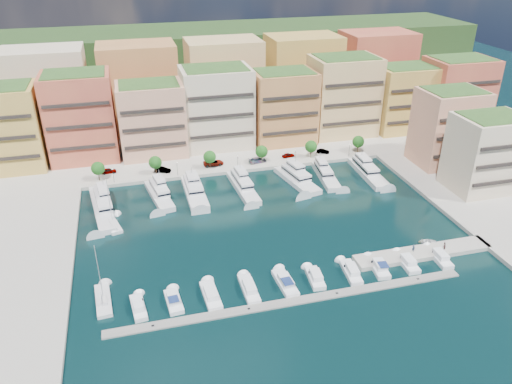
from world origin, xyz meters
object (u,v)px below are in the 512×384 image
at_px(yacht_3, 243,185).
at_px(cruiser_2, 211,295).
at_px(tree_5, 358,142).
at_px(car_5, 323,151).
at_px(yacht_1, 159,194).
at_px(car_0, 108,171).
at_px(tree_3, 262,152).
at_px(cruiser_3, 249,289).
at_px(tree_2, 210,157).
at_px(tender_2, 428,242).
at_px(cruiser_1, 174,302).
at_px(yacht_0, 102,205).
at_px(tree_1, 155,163).
at_px(car_3, 258,160).
at_px(lamppost_2, 238,160).
at_px(yacht_5, 325,174).
at_px(cruiser_5, 315,278).
at_px(car_2, 213,163).
at_px(sailboat_2, 112,225).
at_px(lamppost_0, 113,173).
at_px(person_0, 413,248).
at_px(tree_4, 311,146).
at_px(cruiser_0, 139,308).
at_px(lamppost_3, 295,154).
at_px(person_1, 444,246).
at_px(tree_0, 98,168).
at_px(lamppost_1, 177,166).
at_px(yacht_4, 296,178).
at_px(cruiser_9, 439,257).
at_px(yacht_2, 194,190).
at_px(cruiser_7, 379,267).
at_px(car_1, 163,170).
at_px(sailboat_0, 103,301).
at_px(cruiser_6, 351,272).
at_px(car_4, 288,155).
at_px(cruiser_4, 285,283).

bearing_deg(yacht_3, cruiser_2, -111.00).
relative_size(tree_5, car_5, 1.38).
bearing_deg(yacht_1, car_0, 127.41).
xyz_separation_m(tree_3, cruiser_3, (-18.59, -58.10, -4.20)).
bearing_deg(tree_2, tender_2, -51.03).
bearing_deg(cruiser_1, yacht_0, 107.90).
bearing_deg(tree_1, car_3, 0.98).
height_order(lamppost_2, car_3, lamppost_2).
xyz_separation_m(tree_5, tender_2, (-6.20, -51.67, -4.36)).
relative_size(yacht_5, cruiser_2, 2.08).
relative_size(cruiser_5, car_2, 1.21).
xyz_separation_m(sailboat_2, tender_2, (70.61, -26.53, 0.07)).
distance_m(lamppost_0, person_0, 82.72).
height_order(yacht_5, car_2, yacht_5).
bearing_deg(sailboat_2, tender_2, -20.59).
relative_size(tree_4, cruiser_0, 0.73).
bearing_deg(yacht_3, car_3, 60.31).
distance_m(lamppost_3, person_1, 56.42).
bearing_deg(tree_0, cruiser_1, -76.04).
xyz_separation_m(lamppost_1, yacht_4, (32.67, -11.00, -2.73)).
bearing_deg(cruiser_9, yacht_2, 136.62).
xyz_separation_m(tree_2, yacht_0, (-31.20, -15.83, -3.53)).
bearing_deg(cruiser_0, tree_0, 97.62).
xyz_separation_m(yacht_5, cruiser_7, (-5.98, -45.28, -0.64)).
xyz_separation_m(tree_3, car_1, (-30.02, 0.90, -2.97)).
bearing_deg(sailboat_0, tree_5, 34.49).
bearing_deg(cruiser_3, person_0, 4.49).
relative_size(cruiser_6, cruiser_9, 1.03).
distance_m(lamppost_2, tender_2, 59.93).
relative_size(cruiser_0, person_1, 4.19).
relative_size(tree_4, yacht_2, 0.29).
distance_m(lamppost_3, person_0, 53.71).
bearing_deg(yacht_0, tree_1, 46.17).
relative_size(sailboat_0, person_1, 7.18).
bearing_deg(car_1, tree_1, 136.79).
height_order(cruiser_2, car_3, car_3).
bearing_deg(yacht_1, cruiser_9, -38.54).
distance_m(lamppost_0, cruiser_3, 61.40).
bearing_deg(tender_2, lamppost_0, 67.40).
relative_size(tree_1, car_3, 0.99).
bearing_deg(tree_3, yacht_2, -149.63).
bearing_deg(lamppost_2, cruiser_0, -120.02).
xyz_separation_m(car_4, car_5, (11.70, 0.12, -0.01)).
bearing_deg(tender_2, lamppost_3, 30.41).
xyz_separation_m(cruiser_3, cruiser_9, (43.02, 0.01, 0.00)).
xyz_separation_m(yacht_4, car_2, (-21.29, 15.25, 0.77)).
bearing_deg(cruiser_4, tree_1, 109.86).
height_order(lamppost_2, cruiser_0, lamppost_2).
relative_size(cruiser_4, car_5, 2.21).
relative_size(car_1, person_0, 2.62).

